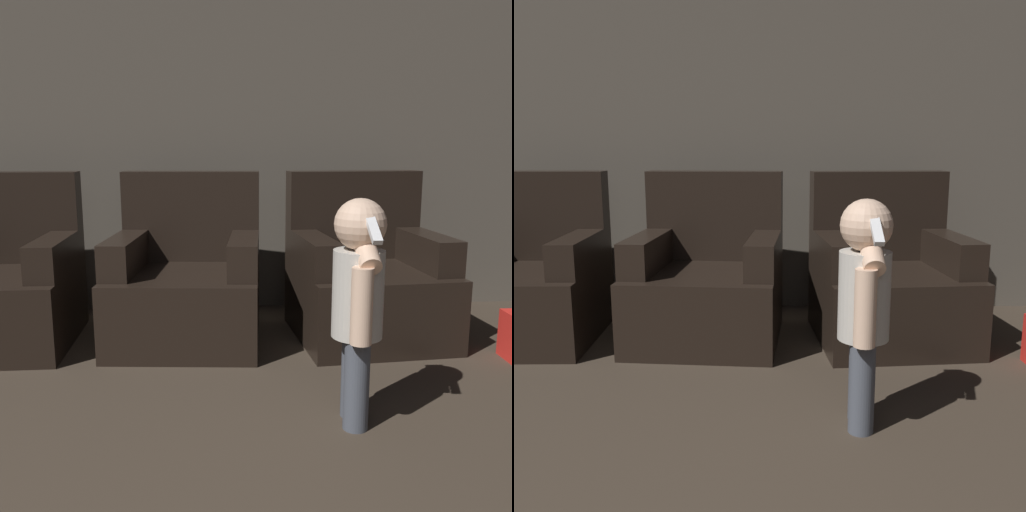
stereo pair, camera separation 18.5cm
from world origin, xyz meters
The scene contains 4 objects.
wall_back centered at (0.00, 4.50, 1.30)m, with size 8.40×0.05×2.60m.
armchair_middle centered at (-0.10, 3.81, 0.33)m, with size 0.90×0.89×0.97m.
armchair_right centered at (0.97, 3.81, 0.33)m, with size 0.92×0.91×0.97m.
person_toddler centered at (0.65, 2.69, 0.55)m, with size 0.21×0.36×0.93m.
Camera 1 is at (0.11, 0.53, 1.13)m, focal length 40.00 mm.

